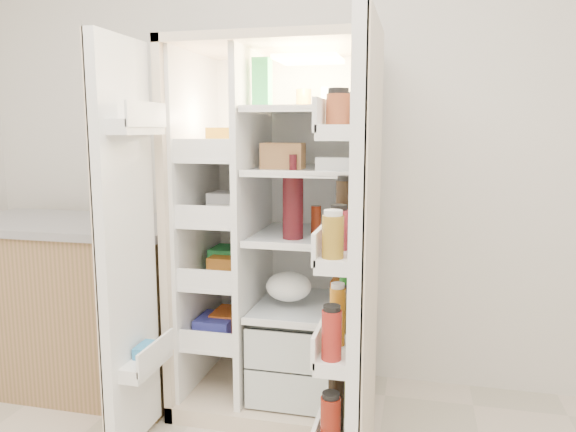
# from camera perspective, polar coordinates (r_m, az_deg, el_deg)

# --- Properties ---
(wall_back) EXTENTS (4.00, 0.02, 2.70)m
(wall_back) POSITION_cam_1_polar(r_m,az_deg,el_deg) (3.02, 2.55, 8.25)
(wall_back) COLOR silver
(wall_back) RESTS_ON floor
(refrigerator) EXTENTS (0.92, 0.70, 1.80)m
(refrigerator) POSITION_cam_1_polar(r_m,az_deg,el_deg) (2.78, -0.70, -4.40)
(refrigerator) COLOR beige
(refrigerator) RESTS_ON floor
(freezer_door) EXTENTS (0.15, 0.40, 1.72)m
(freezer_door) POSITION_cam_1_polar(r_m,az_deg,el_deg) (2.39, -16.44, -3.41)
(freezer_door) COLOR white
(freezer_door) RESTS_ON floor
(fridge_door) EXTENTS (0.17, 0.58, 1.72)m
(fridge_door) POSITION_cam_1_polar(r_m,az_deg,el_deg) (2.00, 7.43, -5.98)
(fridge_door) COLOR white
(fridge_door) RESTS_ON floor
(kitchen_counter) EXTENTS (1.25, 0.67, 0.91)m
(kitchen_counter) POSITION_cam_1_polar(r_m,az_deg,el_deg) (3.22, -21.06, -8.43)
(kitchen_counter) COLOR #9B714D
(kitchen_counter) RESTS_ON floor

